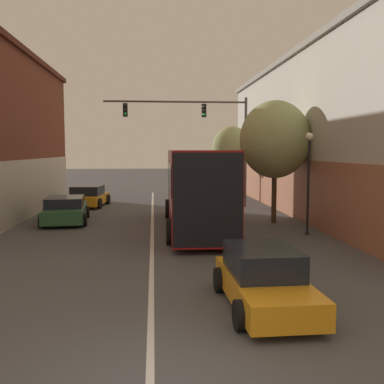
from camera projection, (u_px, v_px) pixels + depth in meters
The scene contains 10 objects.
lane_center_line at pixel (152, 233), 19.24m from camera, with size 0.14×37.28×0.01m.
building_right_storefront at pixel (365, 133), 26.01m from camera, with size 10.17×28.38×8.82m.
bus at pixel (196, 185), 20.17m from camera, with size 2.94×10.56×3.56m.
hatchback_foreground at pixel (264, 279), 10.23m from camera, with size 1.97×3.99×1.33m.
parked_car_left_near at pixel (65, 210), 22.20m from camera, with size 2.49×4.61×1.28m.
parked_car_left_mid at pixel (88, 197), 28.43m from camera, with size 2.51×4.02×1.32m.
traffic_signal_gantry at pixel (204, 127), 27.61m from camera, with size 8.79×0.36×6.80m.
street_lamp at pixel (308, 174), 18.79m from camera, with size 0.33×0.33×4.29m.
street_tree_near at pixel (275, 140), 21.72m from camera, with size 3.42×3.07×5.96m.
street_tree_far at pixel (232, 148), 32.06m from camera, with size 2.77×2.49×5.25m.
Camera 1 is at (0.08, -6.42, 3.57)m, focal length 42.00 mm.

